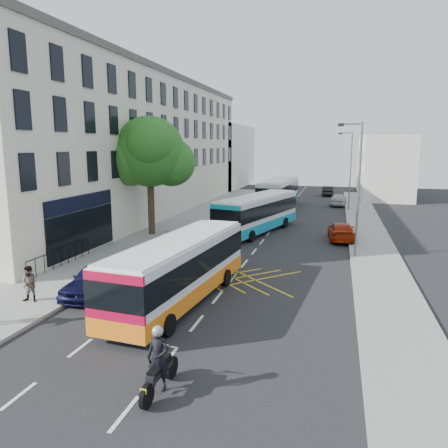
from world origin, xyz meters
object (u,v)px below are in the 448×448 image
Objects in this scene: motorbike at (159,361)px; pedestrian_near at (30,284)px; parked_car_silver at (172,244)px; red_hatchback at (342,231)px; bus_near at (180,269)px; distant_car_dark at (328,191)px; bus_far at (279,193)px; lamp_far at (350,167)px; street_tree at (149,152)px; distant_car_grey at (275,193)px; lamp_near at (357,183)px; distant_car_silver at (338,200)px; bus_mid at (258,213)px; parked_car_blue at (96,279)px.

motorbike reaches higher than pedestrian_near.
red_hatchback is (10.40, 7.16, -0.02)m from parked_car_silver.
bus_near is 2.58× the size of distant_car_dark.
bus_near is at bearing -86.92° from bus_far.
lamp_far is at bearing 60.87° from pedestrian_near.
distant_car_grey is at bearing 77.94° from street_tree.
parked_car_silver is (-11.10, -2.11, -3.94)m from lamp_near.
distant_car_silver reaches higher than distant_car_grey.
street_tree is 2.10× the size of distant_car_silver.
bus_far reaches higher than bus_near.
street_tree reaches higher than motorbike.
street_tree is at bearing 124.42° from bus_near.
bus_mid is 6.81× the size of pedestrian_near.
parked_car_blue is 7.86m from parked_car_silver.
lamp_far is 1.96× the size of parked_car_silver.
distant_car_silver is at bearing 72.47° from parked_car_blue.
motorbike reaches higher than parked_car_silver.
motorbike is 0.48× the size of distant_car_grey.
distant_car_silver reaches higher than distant_car_dark.
distant_car_grey is (2.12, 31.87, -0.01)m from parked_car_silver.
distant_car_grey is (5.73, 26.79, -5.63)m from street_tree.
bus_near reaches higher than motorbike.
bus_mid is 0.95× the size of bus_far.
motorbike is 0.55× the size of parked_car_silver.
distant_car_dark is (-2.32, 34.00, -3.96)m from lamp_near.
parked_car_blue is 1.08× the size of distant_car_dark.
pedestrian_near reaches higher than red_hatchback.
lamp_far is (14.71, 17.03, -1.68)m from street_tree.
parked_car_blue is (-11.74, -29.95, -3.89)m from lamp_far.
street_tree is at bearing -140.25° from bus_mid.
lamp_near is 2.01× the size of distant_car_dark.
lamp_near is at bearing -66.90° from bus_far.
street_tree reaches higher than parked_car_blue.
red_hatchback is at bearing 97.85° from lamp_near.
street_tree is at bearing 117.45° from motorbike.
bus_mid is 28.03m from distant_car_dark.
street_tree is at bearing 168.60° from lamp_near.
distant_car_dark is at bearing 93.90° from lamp_near.
distant_car_silver reaches higher than red_hatchback.
parked_car_blue is 0.91× the size of distant_car_grey.
parked_car_silver is (-3.45, 7.78, -0.82)m from bus_near.
distant_car_grey is at bearing 97.57° from bus_near.
lamp_far is at bearing -2.88° from bus_far.
motorbike is at bearing -48.73° from parked_car_blue.
street_tree is 5.59× the size of pedestrian_near.
pedestrian_near is at bearing -97.44° from bus_far.
red_hatchback is at bearing 94.09° from distant_car_silver.
lamp_near is at bearing -26.55° from bus_mid.
bus_far is 2.52× the size of red_hatchback.
parked_car_blue is at bearing -111.40° from lamp_far.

